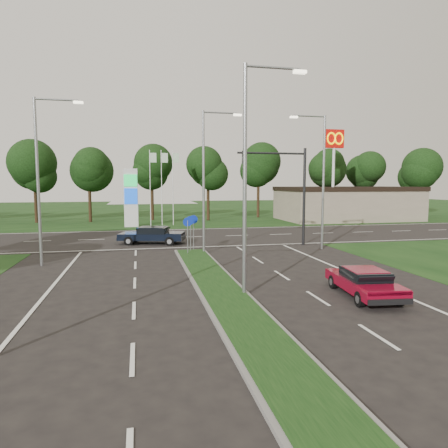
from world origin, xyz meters
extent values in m
plane|color=black|center=(0.00, 0.00, 0.00)|extent=(160.00, 160.00, 0.00)
cube|color=black|center=(0.00, 55.00, 0.00)|extent=(160.00, 50.00, 0.02)
cube|color=black|center=(0.00, 24.00, 0.00)|extent=(160.00, 12.00, 0.02)
cube|color=slate|center=(0.00, 4.00, 0.06)|extent=(2.00, 26.00, 0.12)
cube|color=gray|center=(22.00, 36.00, 2.00)|extent=(16.00, 9.00, 4.00)
cylinder|color=gray|center=(0.80, 6.00, 4.50)|extent=(0.16, 0.16, 9.00)
cylinder|color=gray|center=(1.90, 6.00, 8.90)|extent=(2.20, 0.10, 0.10)
cube|color=#FFF2CC|center=(3.00, 6.00, 8.80)|extent=(0.50, 0.22, 0.12)
cylinder|color=gray|center=(0.80, 16.00, 4.50)|extent=(0.16, 0.16, 9.00)
cylinder|color=gray|center=(1.90, 16.00, 8.90)|extent=(2.20, 0.10, 0.10)
cube|color=#FFF2CC|center=(3.00, 16.00, 8.80)|extent=(0.50, 0.22, 0.12)
cylinder|color=gray|center=(-8.50, 14.00, 4.50)|extent=(0.16, 0.16, 9.00)
cylinder|color=gray|center=(-7.40, 14.00, 8.90)|extent=(2.20, 0.10, 0.10)
cube|color=#FFF2CC|center=(-6.30, 14.00, 8.80)|extent=(0.50, 0.22, 0.12)
cylinder|color=gray|center=(9.00, 16.00, 4.50)|extent=(0.16, 0.16, 9.00)
cylinder|color=gray|center=(7.90, 16.00, 8.90)|extent=(2.20, 0.10, 0.10)
cube|color=#FFF2CC|center=(6.80, 16.00, 8.80)|extent=(0.50, 0.22, 0.12)
cylinder|color=black|center=(8.50, 18.00, 3.50)|extent=(0.20, 0.20, 7.00)
cylinder|color=black|center=(6.00, 18.00, 6.60)|extent=(5.00, 0.14, 0.14)
cube|color=black|center=(4.00, 18.00, 6.30)|extent=(0.28, 0.28, 0.90)
sphere|color=#FF190C|center=(4.00, 17.82, 6.60)|extent=(0.20, 0.20, 0.20)
cylinder|color=gray|center=(-0.30, 15.50, 1.10)|extent=(0.06, 0.06, 2.20)
cylinder|color=#0C26A5|center=(-0.30, 15.50, 2.10)|extent=(0.56, 0.04, 0.56)
cylinder|color=gray|center=(0.00, 16.50, 1.10)|extent=(0.06, 0.06, 2.20)
cylinder|color=#0C26A5|center=(0.00, 16.50, 2.10)|extent=(0.56, 0.04, 0.56)
cylinder|color=gray|center=(0.30, 17.20, 1.10)|extent=(0.06, 0.06, 2.20)
cylinder|color=#0C26A5|center=(0.30, 17.20, 2.10)|extent=(0.56, 0.04, 0.56)
cube|color=silver|center=(-4.00, 33.00, 3.00)|extent=(1.40, 0.30, 6.00)
cube|color=#0CA53F|center=(-4.00, 32.82, 4.80)|extent=(1.30, 0.08, 1.20)
cube|color=#0C3FBF|center=(-4.00, 32.82, 3.20)|extent=(1.30, 0.08, 1.60)
cylinder|color=silver|center=(-2.00, 34.00, 4.00)|extent=(0.08, 0.08, 8.00)
cube|color=#B2D8B2|center=(-1.65, 34.00, 7.20)|extent=(0.70, 0.02, 1.00)
cylinder|color=silver|center=(-0.80, 34.00, 4.00)|extent=(0.08, 0.08, 8.00)
cube|color=#B2D8B2|center=(-0.45, 34.00, 7.20)|extent=(0.70, 0.02, 1.00)
cylinder|color=silver|center=(0.40, 34.00, 4.00)|extent=(0.08, 0.08, 8.00)
cube|color=#B2D8B2|center=(0.75, 34.00, 7.20)|extent=(0.70, 0.02, 1.00)
cylinder|color=silver|center=(18.00, 32.00, 5.00)|extent=(0.30, 0.30, 10.00)
cube|color=#BF0C07|center=(18.00, 32.00, 9.40)|extent=(2.20, 0.35, 2.00)
torus|color=#FFC600|center=(17.55, 31.78, 9.40)|extent=(1.06, 0.16, 1.06)
torus|color=#FFC600|center=(18.45, 31.78, 9.40)|extent=(1.06, 0.16, 1.06)
cylinder|color=black|center=(0.00, 40.00, 2.20)|extent=(0.36, 0.36, 4.40)
sphere|color=black|center=(0.00, 40.00, 6.50)|extent=(6.00, 6.00, 6.00)
sphere|color=black|center=(0.30, 39.80, 7.50)|extent=(4.80, 4.80, 4.80)
cube|color=maroon|center=(5.41, 4.91, 0.51)|extent=(2.11, 4.24, 0.42)
cube|color=black|center=(5.41, 4.83, 0.91)|extent=(1.61, 1.94, 0.39)
cube|color=maroon|center=(5.41, 4.83, 1.10)|extent=(1.49, 1.61, 0.04)
cylinder|color=black|center=(4.81, 6.29, 0.29)|extent=(0.25, 0.59, 0.57)
cylinder|color=black|center=(6.31, 6.13, 0.29)|extent=(0.25, 0.59, 0.57)
cylinder|color=black|center=(4.52, 3.70, 0.29)|extent=(0.25, 0.59, 0.57)
cylinder|color=black|center=(6.02, 3.53, 0.29)|extent=(0.25, 0.59, 0.57)
cube|color=black|center=(-2.33, 20.76, 0.59)|extent=(5.03, 3.11, 0.48)
cube|color=black|center=(-2.24, 20.73, 1.04)|extent=(2.42, 2.13, 0.45)
cube|color=black|center=(-2.24, 20.73, 1.27)|extent=(2.04, 1.93, 0.04)
cylinder|color=black|center=(-4.01, 20.32, 0.33)|extent=(0.69, 0.38, 0.66)
cylinder|color=black|center=(-3.54, 22.01, 0.33)|extent=(0.69, 0.38, 0.66)
cylinder|color=black|center=(-1.13, 19.51, 0.33)|extent=(0.69, 0.38, 0.66)
cylinder|color=black|center=(-0.65, 21.20, 0.33)|extent=(0.69, 0.38, 0.66)
camera|label=1|loc=(-3.27, -9.07, 4.46)|focal=32.00mm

